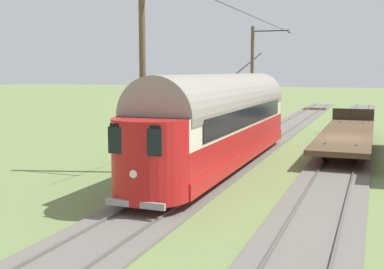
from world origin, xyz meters
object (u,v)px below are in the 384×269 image
(flatcar_far_siding, at_px, (347,134))
(catenary_pole_foreground, at_px, (253,74))
(vintage_streetcar, at_px, (223,119))
(catenary_pole_mid_near, at_px, (144,78))

(flatcar_far_siding, height_order, catenary_pole_foreground, catenary_pole_foreground)
(vintage_streetcar, relative_size, catenary_pole_foreground, 2.22)
(flatcar_far_siding, height_order, catenary_pole_mid_near, catenary_pole_mid_near)
(catenary_pole_foreground, bearing_deg, catenary_pole_mid_near, 90.00)
(vintage_streetcar, height_order, flatcar_far_siding, vintage_streetcar)
(catenary_pole_foreground, relative_size, catenary_pole_mid_near, 1.00)
(vintage_streetcar, distance_m, catenary_pole_foreground, 17.66)
(flatcar_far_siding, xyz_separation_m, catenary_pole_mid_near, (7.85, 10.17, 3.29))
(vintage_streetcar, bearing_deg, catenary_pole_mid_near, 39.38)
(catenary_pole_foreground, distance_m, catenary_pole_mid_near, 19.63)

